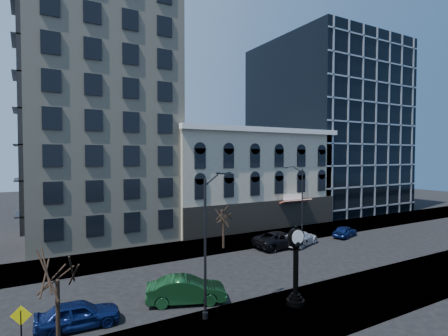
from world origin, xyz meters
TOP-DOWN VIEW (x-y plane):
  - ground at (0.00, 0.00)m, footprint 160.00×160.00m
  - sidewalk_far at (0.00, 8.00)m, footprint 160.00×6.00m
  - sidewalk_near at (0.00, -8.00)m, footprint 160.00×6.00m
  - cream_tower at (-6.11, 18.88)m, footprint 15.90×15.40m
  - victorian_row at (12.00, 15.89)m, footprint 22.60×11.19m
  - glass_office at (32.00, 20.91)m, footprint 20.00×20.15m
  - street_clock at (0.63, -7.07)m, footprint 1.09×1.09m
  - street_lamp_near at (-4.34, -5.84)m, footprint 2.08×0.77m
  - street_lamp_far at (12.54, 6.23)m, footprint 1.95×0.98m
  - bare_tree_near at (-12.26, -6.21)m, footprint 3.31×3.31m
  - bare_tree_far at (3.25, 6.29)m, footprint 2.81×2.81m
  - warning_sign at (-13.67, -6.00)m, footprint 0.82×0.32m
  - car_near_a at (-11.09, -3.37)m, footprint 4.30×1.88m
  - car_near_b at (-4.88, -3.32)m, footprint 5.16×3.33m
  - car_far_a at (8.49, 3.97)m, footprint 5.81×2.71m
  - car_far_b at (10.74, 3.74)m, footprint 5.52×3.83m
  - car_far_c at (17.54, 3.93)m, footprint 4.05×2.57m

SIDE VIEW (x-z plane):
  - ground at x=0.00m, z-range 0.00..0.00m
  - sidewalk_far at x=0.00m, z-range 0.00..0.12m
  - sidewalk_near at x=0.00m, z-range 0.00..0.12m
  - car_far_c at x=17.54m, z-range 0.00..1.28m
  - car_near_a at x=-11.09m, z-range 0.00..1.44m
  - car_far_b at x=10.74m, z-range 0.00..1.48m
  - car_near_b at x=-4.88m, z-range 0.00..1.61m
  - car_far_a at x=8.49m, z-range 0.00..1.61m
  - warning_sign at x=-13.67m, z-range 0.61..3.23m
  - street_clock at x=0.63m, z-range -0.11..4.70m
  - bare_tree_far at x=3.25m, z-range 1.34..6.16m
  - bare_tree_near at x=-12.26m, z-range 1.57..7.25m
  - victorian_row at x=12.00m, z-range -0.25..12.25m
  - street_lamp_far at x=12.54m, z-range 2.15..10.12m
  - street_lamp_near at x=-4.34m, z-range 2.20..10.39m
  - glass_office at x=32.00m, z-range 0.00..28.00m
  - cream_tower at x=-6.11m, z-range -1.93..40.57m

